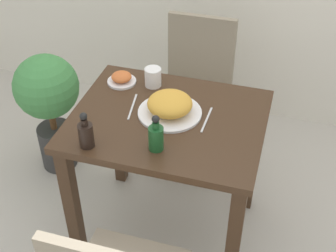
{
  "coord_description": "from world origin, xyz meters",
  "views": [
    {
      "loc": [
        0.47,
        -1.61,
        2.04
      ],
      "look_at": [
        0.0,
        0.0,
        0.72
      ],
      "focal_mm": 50.0,
      "sensor_mm": 36.0,
      "label": 1
    }
  ],
  "objects_px": {
    "drink_cup": "(153,77)",
    "sauce_bottle": "(156,137)",
    "potted_plant_left": "(49,100)",
    "food_plate": "(169,105)",
    "condiment_bottle": "(86,134)",
    "chair_far": "(196,85)",
    "side_plate": "(122,78)"
  },
  "relations": [
    {
      "from": "chair_far",
      "to": "condiment_bottle",
      "type": "height_order",
      "value": "condiment_bottle"
    },
    {
      "from": "sauce_bottle",
      "to": "potted_plant_left",
      "type": "height_order",
      "value": "sauce_bottle"
    },
    {
      "from": "side_plate",
      "to": "potted_plant_left",
      "type": "distance_m",
      "value": 0.6
    },
    {
      "from": "food_plate",
      "to": "potted_plant_left",
      "type": "height_order",
      "value": "food_plate"
    },
    {
      "from": "food_plate",
      "to": "sauce_bottle",
      "type": "relative_size",
      "value": 1.73
    },
    {
      "from": "chair_far",
      "to": "condiment_bottle",
      "type": "relative_size",
      "value": 5.35
    },
    {
      "from": "drink_cup",
      "to": "potted_plant_left",
      "type": "relative_size",
      "value": 0.12
    },
    {
      "from": "food_plate",
      "to": "side_plate",
      "type": "bearing_deg",
      "value": 148.66
    },
    {
      "from": "drink_cup",
      "to": "sauce_bottle",
      "type": "height_order",
      "value": "sauce_bottle"
    },
    {
      "from": "chair_far",
      "to": "condiment_bottle",
      "type": "distance_m",
      "value": 1.04
    },
    {
      "from": "chair_far",
      "to": "potted_plant_left",
      "type": "distance_m",
      "value": 0.86
    },
    {
      "from": "chair_far",
      "to": "sauce_bottle",
      "type": "height_order",
      "value": "sauce_bottle"
    },
    {
      "from": "chair_far",
      "to": "condiment_bottle",
      "type": "xyz_separation_m",
      "value": [
        -0.24,
        -0.96,
        0.32
      ]
    },
    {
      "from": "chair_far",
      "to": "drink_cup",
      "type": "relative_size",
      "value": 9.59
    },
    {
      "from": "chair_far",
      "to": "drink_cup",
      "type": "bearing_deg",
      "value": -104.36
    },
    {
      "from": "chair_far",
      "to": "potted_plant_left",
      "type": "xyz_separation_m",
      "value": [
        -0.78,
        -0.37,
        -0.02
      ]
    },
    {
      "from": "food_plate",
      "to": "sauce_bottle",
      "type": "xyz_separation_m",
      "value": [
        0.02,
        -0.25,
        0.02
      ]
    },
    {
      "from": "drink_cup",
      "to": "sauce_bottle",
      "type": "relative_size",
      "value": 0.56
    },
    {
      "from": "condiment_bottle",
      "to": "potted_plant_left",
      "type": "distance_m",
      "value": 0.87
    },
    {
      "from": "condiment_bottle",
      "to": "drink_cup",
      "type": "bearing_deg",
      "value": 76.46
    },
    {
      "from": "chair_far",
      "to": "side_plate",
      "type": "relative_size",
      "value": 6.28
    },
    {
      "from": "drink_cup",
      "to": "sauce_bottle",
      "type": "xyz_separation_m",
      "value": [
        0.16,
        -0.45,
        0.02
      ]
    },
    {
      "from": "chair_far",
      "to": "potted_plant_left",
      "type": "height_order",
      "value": "chair_far"
    },
    {
      "from": "side_plate",
      "to": "condiment_bottle",
      "type": "bearing_deg",
      "value": -86.04
    },
    {
      "from": "chair_far",
      "to": "food_plate",
      "type": "height_order",
      "value": "chair_far"
    },
    {
      "from": "side_plate",
      "to": "potted_plant_left",
      "type": "height_order",
      "value": "side_plate"
    },
    {
      "from": "side_plate",
      "to": "drink_cup",
      "type": "bearing_deg",
      "value": 7.55
    },
    {
      "from": "sauce_bottle",
      "to": "drink_cup",
      "type": "bearing_deg",
      "value": 109.37
    },
    {
      "from": "condiment_bottle",
      "to": "food_plate",
      "type": "bearing_deg",
      "value": 49.66
    },
    {
      "from": "drink_cup",
      "to": "side_plate",
      "type": "bearing_deg",
      "value": -172.45
    },
    {
      "from": "sauce_bottle",
      "to": "food_plate",
      "type": "bearing_deg",
      "value": 94.1
    },
    {
      "from": "side_plate",
      "to": "potted_plant_left",
      "type": "relative_size",
      "value": 0.19
    }
  ]
}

